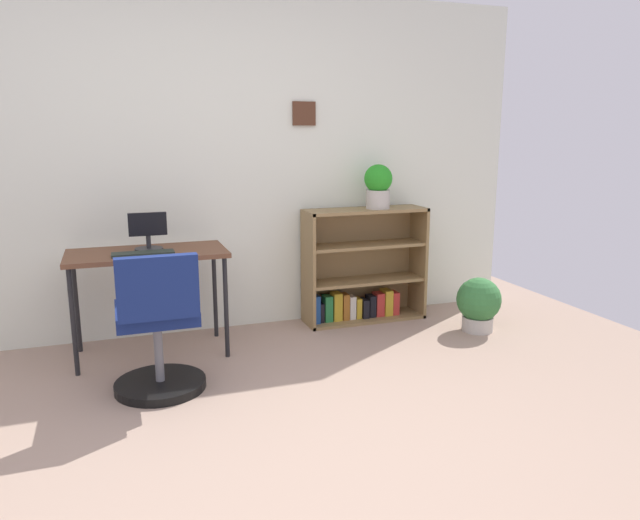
{
  "coord_description": "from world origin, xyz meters",
  "views": [
    {
      "loc": [
        -0.55,
        -2.22,
        1.46
      ],
      "look_at": [
        0.66,
        1.2,
        0.67
      ],
      "focal_mm": 33.25,
      "sensor_mm": 36.0,
      "label": 1
    }
  ],
  "objects_px": {
    "desk": "(148,261)",
    "potted_plant_on_shelf": "(378,185)",
    "office_chair": "(158,333)",
    "potted_plant_floor": "(479,303)",
    "bookshelf_low": "(361,271)",
    "keyboard": "(143,253)",
    "monitor": "(148,232)"
  },
  "relations": [
    {
      "from": "desk",
      "to": "potted_plant_on_shelf",
      "type": "height_order",
      "value": "potted_plant_on_shelf"
    },
    {
      "from": "desk",
      "to": "office_chair",
      "type": "distance_m",
      "value": 0.71
    },
    {
      "from": "desk",
      "to": "potted_plant_floor",
      "type": "xyz_separation_m",
      "value": [
        2.33,
        -0.32,
        -0.43
      ]
    },
    {
      "from": "bookshelf_low",
      "to": "potted_plant_on_shelf",
      "type": "xyz_separation_m",
      "value": [
        0.11,
        -0.06,
        0.68
      ]
    },
    {
      "from": "office_chair",
      "to": "bookshelf_low",
      "type": "relative_size",
      "value": 0.88
    },
    {
      "from": "keyboard",
      "to": "potted_plant_floor",
      "type": "height_order",
      "value": "keyboard"
    },
    {
      "from": "potted_plant_on_shelf",
      "to": "potted_plant_floor",
      "type": "distance_m",
      "value": 1.16
    },
    {
      "from": "keyboard",
      "to": "potted_plant_floor",
      "type": "relative_size",
      "value": 0.93
    },
    {
      "from": "monitor",
      "to": "office_chair",
      "type": "distance_m",
      "value": 0.83
    },
    {
      "from": "office_chair",
      "to": "bookshelf_low",
      "type": "bearing_deg",
      "value": 29.14
    },
    {
      "from": "office_chair",
      "to": "potted_plant_on_shelf",
      "type": "relative_size",
      "value": 2.48
    },
    {
      "from": "keyboard",
      "to": "office_chair",
      "type": "xyz_separation_m",
      "value": [
        0.03,
        -0.54,
        -0.35
      ]
    },
    {
      "from": "keyboard",
      "to": "monitor",
      "type": "bearing_deg",
      "value": 73.07
    },
    {
      "from": "desk",
      "to": "keyboard",
      "type": "height_order",
      "value": "keyboard"
    },
    {
      "from": "desk",
      "to": "potted_plant_on_shelf",
      "type": "relative_size",
      "value": 2.98
    },
    {
      "from": "office_chair",
      "to": "bookshelf_low",
      "type": "height_order",
      "value": "bookshelf_low"
    },
    {
      "from": "office_chair",
      "to": "monitor",
      "type": "bearing_deg",
      "value": 88.64
    },
    {
      "from": "office_chair",
      "to": "potted_plant_floor",
      "type": "bearing_deg",
      "value": 8.02
    },
    {
      "from": "potted_plant_on_shelf",
      "to": "monitor",
      "type": "bearing_deg",
      "value": -174.57
    },
    {
      "from": "bookshelf_low",
      "to": "potted_plant_floor",
      "type": "bearing_deg",
      "value": -39.33
    },
    {
      "from": "keyboard",
      "to": "potted_plant_on_shelf",
      "type": "relative_size",
      "value": 1.13
    },
    {
      "from": "potted_plant_on_shelf",
      "to": "keyboard",
      "type": "bearing_deg",
      "value": -169.9
    },
    {
      "from": "bookshelf_low",
      "to": "monitor",
      "type": "bearing_deg",
      "value": -172.21
    },
    {
      "from": "monitor",
      "to": "office_chair",
      "type": "height_order",
      "value": "monitor"
    },
    {
      "from": "potted_plant_floor",
      "to": "potted_plant_on_shelf",
      "type": "bearing_deg",
      "value": 138.96
    },
    {
      "from": "office_chair",
      "to": "desk",
      "type": "bearing_deg",
      "value": 90.01
    },
    {
      "from": "desk",
      "to": "monitor",
      "type": "bearing_deg",
      "value": 66.66
    },
    {
      "from": "desk",
      "to": "bookshelf_low",
      "type": "relative_size",
      "value": 1.05
    },
    {
      "from": "bookshelf_low",
      "to": "potted_plant_floor",
      "type": "xyz_separation_m",
      "value": [
        0.71,
        -0.58,
        -0.17
      ]
    },
    {
      "from": "desk",
      "to": "bookshelf_low",
      "type": "height_order",
      "value": "bookshelf_low"
    },
    {
      "from": "potted_plant_floor",
      "to": "office_chair",
      "type": "bearing_deg",
      "value": -171.98
    },
    {
      "from": "potted_plant_on_shelf",
      "to": "desk",
      "type": "bearing_deg",
      "value": -173.38
    }
  ]
}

